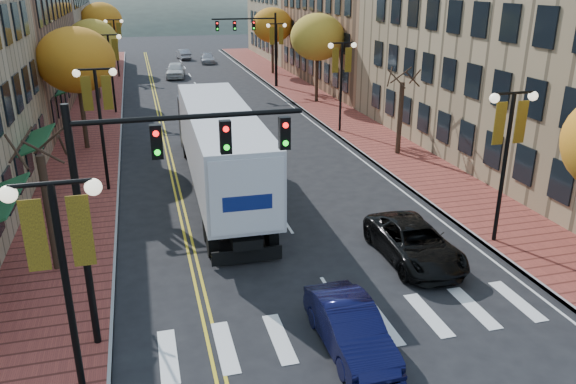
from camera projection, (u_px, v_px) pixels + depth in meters
ground at (380, 368)px, 15.13m from camera, size 200.00×200.00×0.00m
sidewalk_left at (95, 118)px, 42.32m from camera, size 4.00×85.00×0.15m
sidewalk_right at (322, 105)px, 46.65m from camera, size 4.00×85.00×0.15m
building_left_far at (31, 28)px, 64.50m from camera, size 12.00×26.00×9.50m
building_right_mid at (384, 32)px, 55.79m from camera, size 15.00×24.00×10.00m
building_right_far at (317, 15)px, 75.51m from camera, size 15.00×20.00×11.00m
tree_left_a at (49, 214)px, 19.40m from camera, size 0.28×0.28×4.20m
tree_left_b at (76, 60)px, 32.73m from camera, size 4.48×4.48×7.21m
tree_left_c at (93, 41)px, 47.34m from camera, size 4.16×4.16×6.69m
tree_left_d at (101, 20)px, 63.42m from camera, size 4.61×4.61×7.42m
tree_right_b at (400, 119)px, 32.78m from camera, size 0.28×0.28×4.20m
tree_right_c at (317, 37)px, 46.11m from camera, size 4.48×4.48×7.21m
tree_right_d at (272, 25)px, 60.63m from camera, size 4.35×4.35×7.00m
lamp_left_a at (62, 260)px, 11.81m from camera, size 1.96×0.36×6.05m
lamp_left_b at (99, 106)px, 26.27m from camera, size 1.96×0.36×6.05m
lamp_left_c at (110, 58)px, 42.54m from camera, size 1.96×0.36×6.05m
lamp_left_d at (115, 37)px, 58.82m from camera, size 1.96×0.36×6.05m
lamp_right_a at (508, 139)px, 20.85m from camera, size 1.96×0.36×6.05m
lamp_right_b at (342, 69)px, 37.12m from camera, size 1.96×0.36×6.05m
lamp_right_c at (277, 42)px, 53.39m from camera, size 1.96×0.36×6.05m
traffic_mast_near at (153, 178)px, 14.78m from camera, size 6.10×0.35×7.00m
traffic_mast_far at (256, 36)px, 52.68m from camera, size 6.10×0.34×7.00m
semi_truck at (217, 141)px, 27.14m from camera, size 3.13×17.48×4.36m
navy_sedan at (350, 328)px, 15.71m from camera, size 1.53×4.23×1.39m
black_suv at (414, 243)px, 20.78m from camera, size 2.39×5.09×1.41m
car_far_white at (175, 70)px, 60.21m from camera, size 2.52×4.94×1.61m
car_far_silver at (207, 58)px, 70.89m from camera, size 2.01×4.22×1.19m
car_far_oncoming at (183, 54)px, 74.50m from camera, size 1.85×4.09×1.30m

